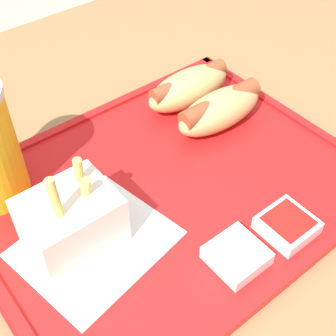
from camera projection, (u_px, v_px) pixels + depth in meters
name	position (u px, v px, depth m)	size (l,w,h in m)	color
dining_table	(161.00, 323.00, 0.80)	(1.20, 0.90, 0.70)	olive
food_tray	(168.00, 189.00, 0.54)	(0.43, 0.34, 0.01)	red
paper_napkin	(95.00, 244.00, 0.48)	(0.17, 0.15, 0.00)	white
hot_dog_far	(189.00, 87.00, 0.63)	(0.13, 0.05, 0.05)	tan
hot_dog_near	(220.00, 109.00, 0.60)	(0.13, 0.05, 0.05)	tan
fries_carton	(71.00, 221.00, 0.46)	(0.09, 0.07, 0.11)	silver
sauce_cup_mayo	(237.00, 255.00, 0.46)	(0.05, 0.05, 0.02)	silver
sauce_cup_ketchup	(287.00, 225.00, 0.49)	(0.05, 0.05, 0.02)	silver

